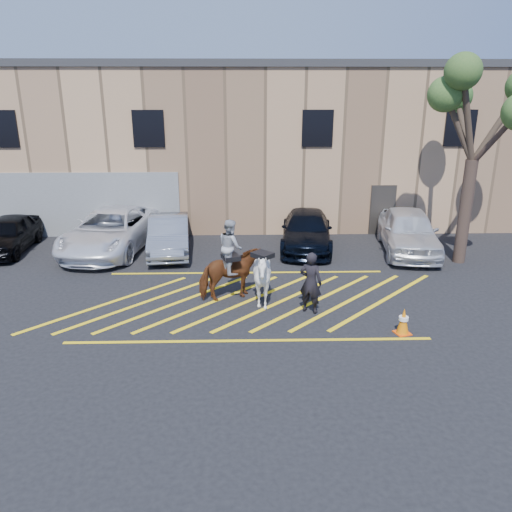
{
  "coord_description": "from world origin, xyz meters",
  "views": [
    {
      "loc": [
        -0.09,
        -14.3,
        6.2
      ],
      "look_at": [
        0.27,
        0.2,
        1.3
      ],
      "focal_mm": 35.0,
      "sensor_mm": 36.0,
      "label": 1
    }
  ],
  "objects_px": {
    "handler": "(311,283)",
    "tree": "(480,104)",
    "car_blue_suv": "(306,230)",
    "car_white_suv": "(408,231)",
    "mounted_bay": "(231,268)",
    "traffic_cone": "(403,321)",
    "car_white_pickup": "(111,230)",
    "car_silver_sedan": "(169,235)",
    "saddled_white": "(262,277)",
    "car_black_suv": "(8,234)"
  },
  "relations": [
    {
      "from": "car_black_suv",
      "to": "mounted_bay",
      "type": "height_order",
      "value": "mounted_bay"
    },
    {
      "from": "handler",
      "to": "tree",
      "type": "xyz_separation_m",
      "value": [
        6.15,
        4.27,
        4.78
      ]
    },
    {
      "from": "car_white_pickup",
      "to": "car_white_suv",
      "type": "xyz_separation_m",
      "value": [
        11.77,
        -0.45,
        0.03
      ]
    },
    {
      "from": "traffic_cone",
      "to": "tree",
      "type": "bearing_deg",
      "value": 55.93
    },
    {
      "from": "car_blue_suv",
      "to": "mounted_bay",
      "type": "distance_m",
      "value": 6.04
    },
    {
      "from": "car_black_suv",
      "to": "saddled_white",
      "type": "xyz_separation_m",
      "value": [
        9.89,
        -5.5,
        0.2
      ]
    },
    {
      "from": "car_white_suv",
      "to": "saddled_white",
      "type": "bearing_deg",
      "value": -131.64
    },
    {
      "from": "car_black_suv",
      "to": "car_white_pickup",
      "type": "xyz_separation_m",
      "value": [
        4.08,
        0.02,
        0.12
      ]
    },
    {
      "from": "car_white_pickup",
      "to": "car_blue_suv",
      "type": "distance_m",
      "value": 7.82
    },
    {
      "from": "car_blue_suv",
      "to": "tree",
      "type": "relative_size",
      "value": 0.67
    },
    {
      "from": "car_blue_suv",
      "to": "traffic_cone",
      "type": "relative_size",
      "value": 6.7
    },
    {
      "from": "car_blue_suv",
      "to": "car_white_suv",
      "type": "xyz_separation_m",
      "value": [
        3.95,
        -0.68,
        0.14
      ]
    },
    {
      "from": "car_white_suv",
      "to": "tree",
      "type": "height_order",
      "value": "tree"
    },
    {
      "from": "car_white_suv",
      "to": "tree",
      "type": "xyz_separation_m",
      "value": [
        1.56,
        -1.28,
        4.84
      ]
    },
    {
      "from": "handler",
      "to": "traffic_cone",
      "type": "height_order",
      "value": "handler"
    },
    {
      "from": "traffic_cone",
      "to": "car_blue_suv",
      "type": "bearing_deg",
      "value": 102.17
    },
    {
      "from": "car_blue_suv",
      "to": "mounted_bay",
      "type": "xyz_separation_m",
      "value": [
        -2.95,
        -5.26,
        0.31
      ]
    },
    {
      "from": "saddled_white",
      "to": "tree",
      "type": "height_order",
      "value": "tree"
    },
    {
      "from": "car_white_pickup",
      "to": "car_white_suv",
      "type": "height_order",
      "value": "car_white_suv"
    },
    {
      "from": "tree",
      "to": "car_silver_sedan",
      "type": "bearing_deg",
      "value": 172.55
    },
    {
      "from": "car_black_suv",
      "to": "tree",
      "type": "height_order",
      "value": "tree"
    },
    {
      "from": "car_white_pickup",
      "to": "handler",
      "type": "xyz_separation_m",
      "value": [
        7.18,
        -6.0,
        0.09
      ]
    },
    {
      "from": "car_blue_suv",
      "to": "car_black_suv",
      "type": "bearing_deg",
      "value": -171.88
    },
    {
      "from": "car_white_pickup",
      "to": "car_blue_suv",
      "type": "xyz_separation_m",
      "value": [
        7.82,
        0.22,
        -0.11
      ]
    },
    {
      "from": "car_white_suv",
      "to": "handler",
      "type": "xyz_separation_m",
      "value": [
        -4.59,
        -5.55,
        0.06
      ]
    },
    {
      "from": "car_blue_suv",
      "to": "car_white_pickup",
      "type": "bearing_deg",
      "value": -171.42
    },
    {
      "from": "car_white_pickup",
      "to": "car_silver_sedan",
      "type": "relative_size",
      "value": 1.35
    },
    {
      "from": "car_white_suv",
      "to": "mounted_bay",
      "type": "relative_size",
      "value": 1.97
    },
    {
      "from": "car_silver_sedan",
      "to": "car_white_suv",
      "type": "distance_m",
      "value": 9.45
    },
    {
      "from": "car_white_pickup",
      "to": "saddled_white",
      "type": "xyz_separation_m",
      "value": [
        5.81,
        -5.52,
        0.08
      ]
    },
    {
      "from": "mounted_bay",
      "to": "car_black_suv",
      "type": "bearing_deg",
      "value": 150.75
    },
    {
      "from": "saddled_white",
      "to": "tree",
      "type": "distance_m",
      "value": 9.68
    },
    {
      "from": "handler",
      "to": "traffic_cone",
      "type": "distance_m",
      "value": 2.75
    },
    {
      "from": "car_silver_sedan",
      "to": "tree",
      "type": "height_order",
      "value": "tree"
    },
    {
      "from": "car_black_suv",
      "to": "car_white_pickup",
      "type": "distance_m",
      "value": 4.08
    },
    {
      "from": "car_white_suv",
      "to": "car_blue_suv",
      "type": "bearing_deg",
      "value": 178.25
    },
    {
      "from": "car_silver_sedan",
      "to": "tree",
      "type": "relative_size",
      "value": 0.6
    },
    {
      "from": "handler",
      "to": "tree",
      "type": "distance_m",
      "value": 8.88
    },
    {
      "from": "car_black_suv",
      "to": "saddled_white",
      "type": "distance_m",
      "value": 11.32
    },
    {
      "from": "car_black_suv",
      "to": "car_blue_suv",
      "type": "bearing_deg",
      "value": -1.41
    },
    {
      "from": "car_white_suv",
      "to": "tree",
      "type": "relative_size",
      "value": 0.68
    },
    {
      "from": "car_white_pickup",
      "to": "mounted_bay",
      "type": "bearing_deg",
      "value": -38.11
    },
    {
      "from": "car_white_pickup",
      "to": "traffic_cone",
      "type": "xyz_separation_m",
      "value": [
        9.47,
        -7.43,
        -0.45
      ]
    },
    {
      "from": "mounted_bay",
      "to": "tree",
      "type": "relative_size",
      "value": 0.35
    },
    {
      "from": "tree",
      "to": "traffic_cone",
      "type": "bearing_deg",
      "value": -124.07
    },
    {
      "from": "car_silver_sedan",
      "to": "saddled_white",
      "type": "xyz_separation_m",
      "value": [
        3.49,
        -5.22,
        0.18
      ]
    },
    {
      "from": "car_white_pickup",
      "to": "car_white_suv",
      "type": "relative_size",
      "value": 1.18
    },
    {
      "from": "car_blue_suv",
      "to": "car_silver_sedan",
      "type": "bearing_deg",
      "value": -167.7
    },
    {
      "from": "car_white_suv",
      "to": "mounted_bay",
      "type": "distance_m",
      "value": 8.28
    },
    {
      "from": "handler",
      "to": "mounted_bay",
      "type": "xyz_separation_m",
      "value": [
        -2.3,
        0.97,
        0.11
      ]
    }
  ]
}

